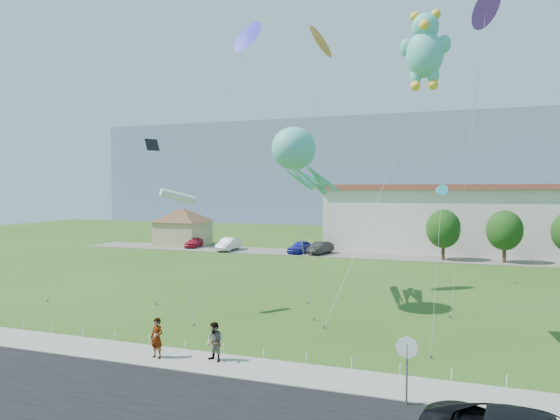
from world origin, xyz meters
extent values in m
plane|color=#2E4B15|center=(0.00, 0.00, 0.00)|extent=(160.00, 160.00, 0.00)
cube|color=black|center=(0.00, -8.00, 0.03)|extent=(80.00, 8.00, 0.06)
cube|color=gray|center=(0.00, -2.75, 0.05)|extent=(80.00, 2.50, 0.10)
cube|color=#59544C|center=(0.00, 35.00, 0.03)|extent=(70.00, 6.00, 0.06)
cube|color=slate|center=(0.00, 120.00, 12.50)|extent=(160.00, 50.00, 25.00)
cube|color=tan|center=(-24.00, 38.00, 1.60)|extent=(6.00, 6.00, 3.20)
pyramid|color=brown|center=(-24.00, 38.00, 4.10)|extent=(9.20, 9.20, 1.80)
cylinder|color=slate|center=(9.50, -4.20, 1.10)|extent=(0.07, 0.07, 2.20)
cylinder|color=red|center=(9.50, -4.20, 2.10)|extent=(0.76, 0.04, 0.76)
cylinder|color=white|center=(9.50, -4.22, 2.10)|extent=(0.80, 0.02, 0.80)
cylinder|color=white|center=(-11.00, -1.30, 0.25)|extent=(0.05, 0.05, 0.50)
cylinder|color=white|center=(-9.00, -1.30, 0.25)|extent=(0.05, 0.05, 0.50)
cylinder|color=white|center=(-7.00, -1.30, 0.25)|extent=(0.05, 0.05, 0.50)
cylinder|color=white|center=(-5.00, -1.30, 0.25)|extent=(0.05, 0.05, 0.50)
cylinder|color=white|center=(-3.00, -1.30, 0.25)|extent=(0.05, 0.05, 0.50)
cylinder|color=white|center=(-1.00, -1.30, 0.25)|extent=(0.05, 0.05, 0.50)
cylinder|color=white|center=(1.00, -1.30, 0.25)|extent=(0.05, 0.05, 0.50)
cylinder|color=white|center=(3.00, -1.30, 0.25)|extent=(0.05, 0.05, 0.50)
cylinder|color=white|center=(5.00, -1.30, 0.25)|extent=(0.05, 0.05, 0.50)
cylinder|color=white|center=(7.00, -1.30, 0.25)|extent=(0.05, 0.05, 0.50)
cylinder|color=white|center=(9.00, -1.30, 0.25)|extent=(0.05, 0.05, 0.50)
cylinder|color=white|center=(11.00, -1.30, 0.25)|extent=(0.05, 0.05, 0.50)
cylinder|color=white|center=(13.00, -1.30, 0.25)|extent=(0.05, 0.05, 0.50)
cylinder|color=#3F2B19|center=(10.00, 34.00, 1.10)|extent=(0.36, 0.36, 2.20)
ellipsoid|color=#14380F|center=(10.00, 34.00, 3.40)|extent=(3.60, 3.60, 4.14)
cylinder|color=#3F2B19|center=(16.00, 34.00, 1.10)|extent=(0.36, 0.36, 2.20)
ellipsoid|color=#14380F|center=(16.00, 34.00, 3.40)|extent=(3.60, 3.60, 4.14)
imported|color=gray|center=(-1.47, -2.98, 1.00)|extent=(0.72, 0.53, 1.79)
imported|color=gray|center=(1.19, -2.55, 0.96)|extent=(1.01, 0.90, 1.71)
imported|color=#B0152F|center=(-20.92, 35.51, 0.72)|extent=(2.12, 4.05, 1.32)
imported|color=silver|center=(-15.31, 34.07, 0.83)|extent=(1.72, 4.71, 1.54)
imported|color=#1B1D99|center=(-6.15, 34.51, 0.79)|extent=(2.44, 4.52, 1.46)
imported|color=black|center=(-3.70, 34.47, 0.77)|extent=(2.45, 4.52, 1.41)
ellipsoid|color=#45AAAB|center=(1.49, 7.89, 10.18)|extent=(2.69, 3.49, 2.69)
sphere|color=white|center=(1.01, 6.83, 10.47)|extent=(0.42, 0.42, 0.42)
sphere|color=white|center=(1.97, 6.83, 10.47)|extent=(0.42, 0.42, 0.42)
cylinder|color=slate|center=(3.39, 5.83, 0.08)|extent=(0.10, 0.10, 0.16)
cylinder|color=gray|center=(2.44, 6.36, 4.77)|extent=(1.93, 1.09, 9.23)
ellipsoid|color=#45AAAB|center=(8.99, 13.60, 16.79)|extent=(2.51, 2.13, 3.13)
sphere|color=#45AAAB|center=(8.99, 13.60, 18.62)|extent=(1.83, 1.83, 1.83)
sphere|color=yellow|center=(8.32, 13.60, 19.39)|extent=(0.67, 0.67, 0.67)
sphere|color=yellow|center=(9.67, 13.60, 19.39)|extent=(0.67, 0.67, 0.67)
sphere|color=yellow|center=(8.99, 12.83, 18.52)|extent=(0.67, 0.67, 0.67)
ellipsoid|color=#45AAAB|center=(7.74, 13.60, 17.36)|extent=(0.87, 0.62, 1.21)
ellipsoid|color=#45AAAB|center=(10.25, 13.60, 17.36)|extent=(0.87, 0.62, 1.21)
ellipsoid|color=#45AAAB|center=(8.42, 13.60, 15.34)|extent=(0.77, 0.67, 1.25)
ellipsoid|color=#45AAAB|center=(9.57, 13.60, 15.34)|extent=(0.77, 0.67, 1.25)
sphere|color=yellow|center=(8.42, 13.41, 14.67)|extent=(0.67, 0.67, 0.67)
sphere|color=yellow|center=(9.57, 13.41, 14.67)|extent=(0.67, 0.67, 0.67)
cylinder|color=slate|center=(4.36, 4.34, 0.08)|extent=(0.10, 0.10, 0.16)
cylinder|color=gray|center=(6.68, 8.97, 7.32)|extent=(4.66, 9.30, 14.33)
cone|color=orange|center=(1.04, 16.32, 19.20)|extent=(1.80, 1.33, 1.33)
cylinder|color=slate|center=(1.95, 9.63, 0.08)|extent=(0.10, 0.10, 0.16)
cylinder|color=gray|center=(1.50, 12.98, 9.58)|extent=(0.94, 6.72, 18.85)
cone|color=#2525D2|center=(-3.55, 12.36, 18.89)|extent=(1.80, 1.33, 1.33)
cylinder|color=slate|center=(-7.49, 6.18, 0.08)|extent=(0.10, 0.10, 0.16)
cylinder|color=gray|center=(-5.52, 9.27, 9.43)|extent=(3.97, 6.21, 18.54)
cylinder|color=#33BDE9|center=(10.40, 4.36, 7.58)|extent=(0.50, 2.25, 0.87)
cylinder|color=slate|center=(10.10, 1.25, 0.08)|extent=(0.10, 0.10, 0.16)
cylinder|color=gray|center=(10.25, 2.80, 3.77)|extent=(0.33, 3.13, 7.23)
cube|color=black|center=(-12.29, 13.13, 11.26)|extent=(1.29, 1.29, 0.86)
cylinder|color=slate|center=(-14.99, 4.54, 0.08)|extent=(0.10, 0.10, 0.16)
cylinder|color=gray|center=(-13.64, 8.83, 5.61)|extent=(2.73, 8.62, 10.91)
cone|color=purple|center=(12.94, 16.44, 20.35)|extent=(1.80, 1.33, 1.33)
cylinder|color=slate|center=(10.87, 9.00, 0.08)|extent=(0.10, 0.10, 0.16)
cylinder|color=gray|center=(11.90, 12.72, 10.15)|extent=(2.10, 7.46, 20.00)
cylinder|color=silver|center=(-5.05, 4.96, 7.20)|extent=(0.50, 2.25, 0.87)
cylinder|color=slate|center=(-2.65, 2.48, 0.08)|extent=(0.10, 0.10, 0.16)
cylinder|color=gray|center=(-3.85, 3.72, 3.58)|extent=(2.44, 2.52, 6.85)
camera|label=1|loc=(10.96, -21.95, 7.64)|focal=32.00mm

